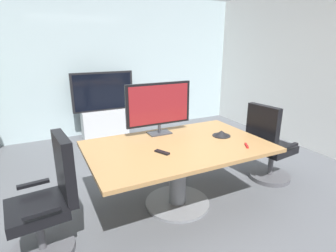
{
  "coord_description": "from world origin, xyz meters",
  "views": [
    {
      "loc": [
        -1.28,
        -2.56,
        1.85
      ],
      "look_at": [
        0.07,
        0.15,
        0.91
      ],
      "focal_mm": 28.79,
      "sensor_mm": 36.0,
      "label": 1
    }
  ],
  "objects": [
    {
      "name": "office_chair_right",
      "position": [
        1.45,
        -0.13,
        0.46
      ],
      "size": [
        0.62,
        0.6,
        1.09
      ],
      "rotation": [
        0.0,
        0.0,
        1.69
      ],
      "color": "#4C4C51",
      "rests_on": "ground"
    },
    {
      "name": "wall_display_unit",
      "position": [
        -0.08,
        2.7,
        0.44
      ],
      "size": [
        1.2,
        0.36,
        1.31
      ],
      "color": "#B7BABC",
      "rests_on": "ground"
    },
    {
      "name": "conference_phone",
      "position": [
        0.69,
        -0.07,
        0.79
      ],
      "size": [
        0.22,
        0.22,
        0.07
      ],
      "color": "black",
      "rests_on": "conference_table"
    },
    {
      "name": "remote_control",
      "position": [
        -0.19,
        -0.23,
        0.76
      ],
      "size": [
        0.12,
        0.18,
        0.02
      ],
      "primitive_type": "cube",
      "rotation": [
        0.0,
        0.0,
        0.44
      ],
      "color": "black",
      "rests_on": "conference_table"
    },
    {
      "name": "wall_back_glass_partition",
      "position": [
        0.0,
        3.06,
        1.38
      ],
      "size": [
        6.14,
        0.1,
        2.77
      ],
      "primitive_type": "cube",
      "color": "#9EB2B7",
      "rests_on": "ground"
    },
    {
      "name": "whiteboard_marker",
      "position": [
        0.72,
        -0.48,
        0.77
      ],
      "size": [
        0.08,
        0.12,
        0.02
      ],
      "primitive_type": "cube",
      "rotation": [
        0.0,
        0.0,
        1.03
      ],
      "color": "red",
      "rests_on": "conference_table"
    },
    {
      "name": "ground_plane",
      "position": [
        0.0,
        0.0,
        0.0
      ],
      "size": [
        7.14,
        7.14,
        0.0
      ],
      "primitive_type": "plane",
      "color": "#515459"
    },
    {
      "name": "conference_table",
      "position": [
        0.07,
        -0.1,
        0.58
      ],
      "size": [
        1.99,
        1.25,
        0.76
      ],
      "color": "olive",
      "rests_on": "ground"
    },
    {
      "name": "tv_monitor",
      "position": [
        0.05,
        0.36,
        1.11
      ],
      "size": [
        0.84,
        0.18,
        0.64
      ],
      "color": "#333338",
      "rests_on": "conference_table"
    },
    {
      "name": "office_chair_left",
      "position": [
        -1.31,
        -0.23,
        0.46
      ],
      "size": [
        0.62,
        0.59,
        1.09
      ],
      "rotation": [
        0.0,
        0.0,
        -1.48
      ],
      "color": "#4C4C51",
      "rests_on": "ground"
    }
  ]
}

